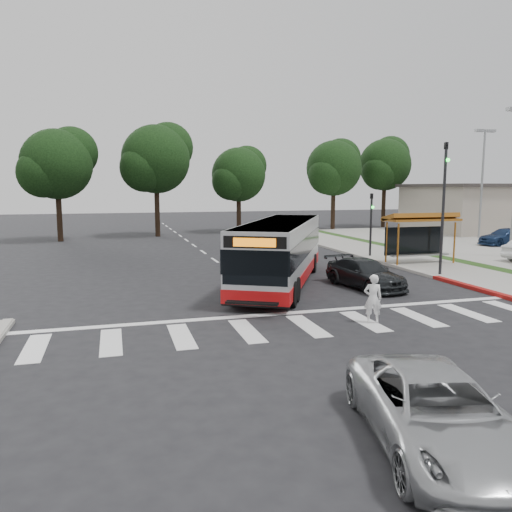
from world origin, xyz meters
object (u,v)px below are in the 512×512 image
object	(u,v)px
pedestrian	(373,299)
transit_bus	(281,253)
dark_sedan	(365,274)
silver_suv_south	(436,411)

from	to	relation	value
pedestrian	transit_bus	bearing A→B (deg)	-64.22
dark_sedan	silver_suv_south	size ratio (longest dim) A/B	0.93
dark_sedan	pedestrian	bearing A→B (deg)	-125.38
pedestrian	dark_sedan	size ratio (longest dim) A/B	0.37
pedestrian	dark_sedan	world-z (taller)	pedestrian
transit_bus	pedestrian	distance (m)	7.04
dark_sedan	transit_bus	bearing A→B (deg)	142.62
silver_suv_south	dark_sedan	bearing A→B (deg)	79.82
pedestrian	silver_suv_south	distance (m)	7.87
transit_bus	dark_sedan	world-z (taller)	transit_bus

